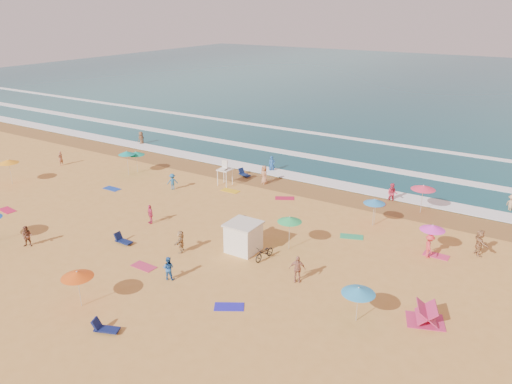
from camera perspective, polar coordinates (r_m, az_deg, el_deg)
The scene contains 12 objects.
ground at distance 37.92m, azimuth -5.29°, elevation -4.75°, with size 220.00×220.00×0.00m, color gold.
ocean at distance 114.15m, azimuth 21.56°, elevation 11.17°, with size 220.00×140.00×0.18m, color #0C4756.
wet_sand at distance 47.64m, azimuth 3.80°, elevation 0.75°, with size 220.00×220.00×0.00m, color olive.
surf_foam at distance 55.14m, azimuth 8.19°, elevation 3.50°, with size 200.00×18.70×0.05m.
cabana at distance 34.85m, azimuth -1.45°, elevation -5.25°, with size 2.00×2.00×2.00m, color white.
cabana_roof at distance 34.40m, azimuth -1.46°, elevation -3.66°, with size 2.20×2.20×0.12m, color silver.
bicycle at distance 33.95m, azimuth 0.98°, elevation -6.97°, with size 0.64×1.83×0.96m, color black.
lifeguard_stand at distance 47.41m, azimuth -3.56°, elevation 1.99°, with size 1.20×1.20×2.10m, color white, non-canonical shape.
beach_umbrellas at distance 34.07m, azimuth 0.87°, elevation -3.75°, with size 58.55×28.60×0.77m.
loungers at distance 31.67m, azimuth -3.27°, elevation -9.85°, with size 60.88×29.28×0.34m.
towels at distance 37.00m, azimuth -5.21°, elevation -5.40°, with size 40.68×23.09×0.03m.
beachgoers at distance 40.93m, azimuth 0.85°, elevation -1.46°, with size 45.17×26.47×2.13m.
Camera 1 is at (21.06, -27.00, 16.29)m, focal length 35.00 mm.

